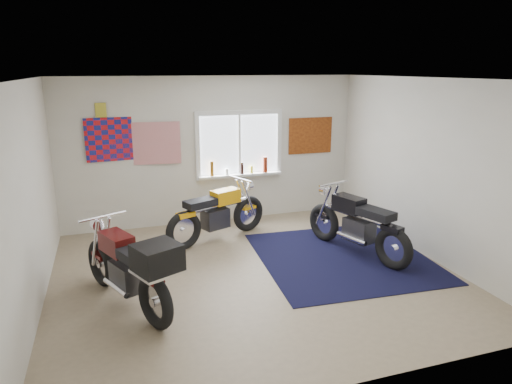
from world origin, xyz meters
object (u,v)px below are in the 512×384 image
object	(u,v)px
yellow_triumph	(217,215)
maroon_tourer	(131,268)
black_chrome_bike	(357,226)
navy_rug	(342,257)

from	to	relation	value
yellow_triumph	maroon_tourer	distance (m)	2.48
maroon_tourer	black_chrome_bike	bearing A→B (deg)	-102.78
yellow_triumph	black_chrome_bike	world-z (taller)	black_chrome_bike
black_chrome_bike	yellow_triumph	bearing A→B (deg)	38.23
yellow_triumph	maroon_tourer	xyz separation A→B (m)	(-1.51, -1.97, 0.10)
navy_rug	yellow_triumph	distance (m)	2.18
navy_rug	maroon_tourer	size ratio (longest dim) A/B	1.32
black_chrome_bike	maroon_tourer	bearing A→B (deg)	83.11
navy_rug	black_chrome_bike	size ratio (longest dim) A/B	1.30
black_chrome_bike	navy_rug	bearing A→B (deg)	87.64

